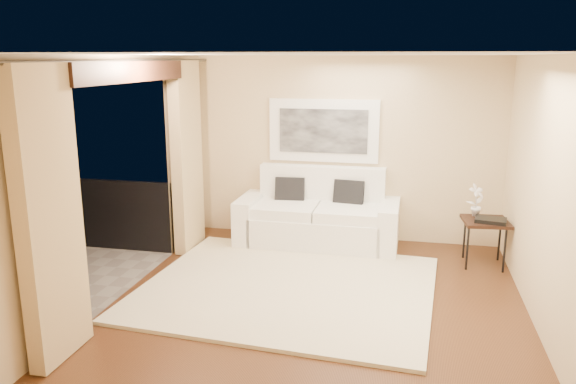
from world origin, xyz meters
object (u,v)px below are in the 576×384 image
(sofa, at_px, (318,218))
(orchid, at_px, (476,200))
(balcony_chair_near, at_px, (21,249))
(ice_bucket, at_px, (22,198))
(bistro_table, at_px, (28,215))
(balcony_chair_far, at_px, (53,232))
(side_table, at_px, (485,224))

(sofa, bearing_deg, orchid, -5.96)
(balcony_chair_near, height_order, ice_bucket, balcony_chair_near)
(bistro_table, height_order, balcony_chair_near, balcony_chair_near)
(sofa, relative_size, bistro_table, 2.76)
(balcony_chair_far, relative_size, balcony_chair_near, 0.96)
(sofa, height_order, balcony_chair_near, sofa)
(balcony_chair_far, xyz_separation_m, ice_bucket, (-0.57, 0.25, 0.33))
(orchid, height_order, balcony_chair_near, balcony_chair_near)
(orchid, xyz_separation_m, ice_bucket, (-5.66, -1.52, 0.10))
(balcony_chair_far, distance_m, ice_bucket, 0.70)
(side_table, relative_size, balcony_chair_far, 0.59)
(sofa, xyz_separation_m, ice_bucket, (-3.52, -1.77, 0.54))
(side_table, bearing_deg, bistro_table, -165.06)
(side_table, height_order, orchid, orchid)
(orchid, bearing_deg, sofa, 173.49)
(bistro_table, bearing_deg, side_table, 14.94)
(sofa, distance_m, bistro_table, 3.88)
(bistro_table, xyz_separation_m, balcony_chair_far, (0.41, -0.11, -0.15))
(sofa, relative_size, balcony_chair_near, 2.13)
(sofa, relative_size, orchid, 5.31)
(orchid, relative_size, bistro_table, 0.52)
(side_table, bearing_deg, orchid, 126.75)
(side_table, relative_size, balcony_chair_near, 0.57)
(balcony_chair_far, bearing_deg, ice_bucket, -30.25)
(side_table, height_order, balcony_chair_near, balcony_chair_near)
(orchid, xyz_separation_m, balcony_chair_near, (-5.00, -2.47, -0.20))
(ice_bucket, bearing_deg, balcony_chair_near, -55.16)
(bistro_table, bearing_deg, ice_bucket, 138.45)
(sofa, height_order, balcony_chair_far, sofa)
(balcony_chair_far, relative_size, ice_bucket, 5.20)
(orchid, relative_size, ice_bucket, 2.17)
(ice_bucket, bearing_deg, side_table, 13.27)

